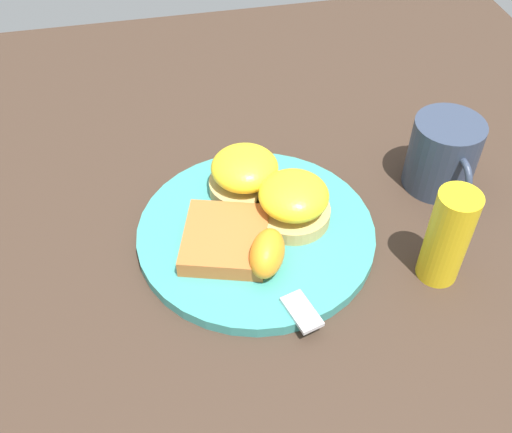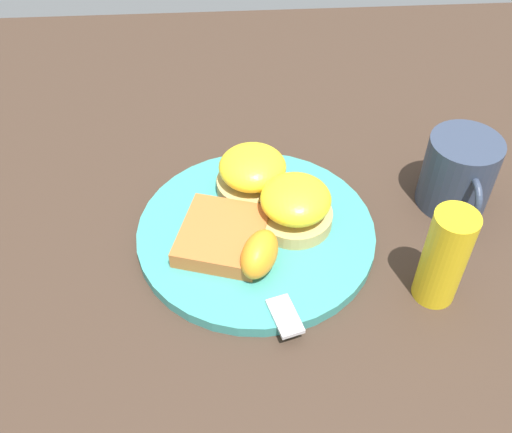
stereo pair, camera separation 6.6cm
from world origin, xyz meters
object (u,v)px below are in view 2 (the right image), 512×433
sandwich_benedict_right (251,173)px  orange_wedge (257,254)px  fork (259,262)px  sandwich_benedict_left (295,205)px  condiment_bottle (444,257)px  hashbrown_patty (223,236)px  cup (459,173)px

sandwich_benedict_right → orange_wedge: 0.12m
sandwich_benedict_right → fork: sandwich_benedict_right is taller
sandwich_benedict_right → orange_wedge: size_ratio=1.43×
sandwich_benedict_left → condiment_bottle: size_ratio=0.74×
orange_wedge → sandwich_benedict_right: bearing=179.7°
hashbrown_patty → cup: bearing=102.3°
sandwich_benedict_right → hashbrown_patty: (0.08, -0.04, -0.02)m
sandwich_benedict_right → fork: 0.12m
orange_wedge → sandwich_benedict_left: bearing=143.8°
sandwich_benedict_right → hashbrown_patty: bearing=-23.7°
cup → hashbrown_patty: bearing=-77.7°
fork → cup: bearing=111.5°
hashbrown_patty → orange_wedge: (0.04, 0.04, 0.01)m
sandwich_benedict_left → hashbrown_patty: size_ratio=0.88×
fork → sandwich_benedict_right: bearing=-178.8°
condiment_bottle → orange_wedge: bearing=-100.7°
condiment_bottle → hashbrown_patty: bearing=-108.8°
sandwich_benedict_left → orange_wedge: 0.08m
sandwich_benedict_left → sandwich_benedict_right: bearing=-140.6°
fork → condiment_bottle: condiment_bottle is taller
sandwich_benedict_left → sandwich_benedict_right: 0.07m
fork → cup: size_ratio=1.98×
hashbrown_patty → condiment_bottle: size_ratio=0.84×
orange_wedge → fork: 0.02m
hashbrown_patty → orange_wedge: 0.05m
fork → condiment_bottle: (0.04, 0.18, 0.04)m
cup → condiment_bottle: condiment_bottle is taller
sandwich_benedict_right → cup: cup is taller
hashbrown_patty → condiment_bottle: 0.23m
orange_wedge → cup: 0.26m
sandwich_benedict_right → condiment_bottle: size_ratio=0.74×
hashbrown_patty → sandwich_benedict_right: bearing=156.3°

